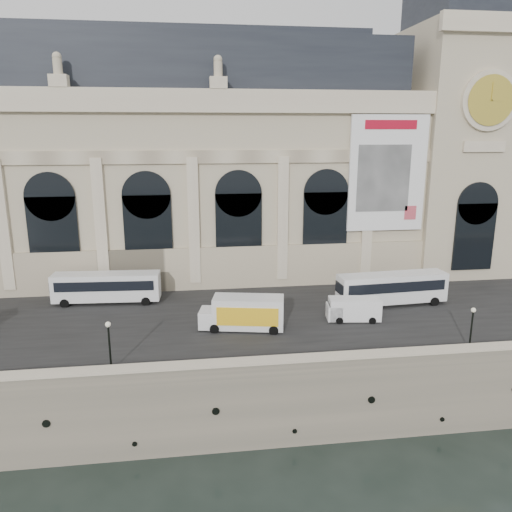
# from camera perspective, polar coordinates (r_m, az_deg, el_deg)

# --- Properties ---
(ground) EXTENTS (260.00, 260.00, 0.00)m
(ground) POSITION_cam_1_polar(r_m,az_deg,el_deg) (40.71, -7.55, -21.68)
(ground) COLOR black
(ground) RESTS_ON ground
(quay) EXTENTS (160.00, 70.00, 6.00)m
(quay) POSITION_cam_1_polar(r_m,az_deg,el_deg) (71.16, -7.81, -2.96)
(quay) COLOR gray
(quay) RESTS_ON ground
(street) EXTENTS (160.00, 24.00, 0.06)m
(street) POSITION_cam_1_polar(r_m,az_deg,el_deg) (50.29, -7.88, -6.63)
(street) COLOR #2D2D2D
(street) RESTS_ON quay
(parapet) EXTENTS (160.00, 1.40, 1.21)m
(parapet) POSITION_cam_1_polar(r_m,az_deg,el_deg) (37.78, -7.88, -12.96)
(parapet) COLOR gray
(parapet) RESTS_ON quay
(museum) EXTENTS (69.00, 18.70, 29.10)m
(museum) POSITION_cam_1_polar(r_m,az_deg,el_deg) (64.39, -13.72, 10.15)
(museum) COLOR #B7A98D
(museum) RESTS_ON quay
(clock_pavilion) EXTENTS (13.00, 14.72, 36.70)m
(clock_pavilion) POSITION_cam_1_polar(r_m,az_deg,el_deg) (69.58, 21.61, 12.90)
(clock_pavilion) COLOR #B7A98D
(clock_pavilion) RESTS_ON quay
(bus_left) EXTENTS (11.20, 3.13, 3.26)m
(bus_left) POSITION_cam_1_polar(r_m,az_deg,el_deg) (54.82, -16.71, -3.36)
(bus_left) COLOR white
(bus_left) RESTS_ON quay
(bus_right) EXTENTS (11.68, 3.33, 3.40)m
(bus_right) POSITION_cam_1_polar(r_m,az_deg,el_deg) (53.77, 15.25, -3.51)
(bus_right) COLOR white
(bus_right) RESTS_ON quay
(van_c) EXTENTS (5.25, 2.59, 2.25)m
(van_c) POSITION_cam_1_polar(r_m,az_deg,el_deg) (48.82, 10.81, -6.00)
(van_c) COLOR white
(van_c) RESTS_ON quay
(box_truck) EXTENTS (7.99, 3.91, 3.09)m
(box_truck) POSITION_cam_1_polar(r_m,az_deg,el_deg) (45.88, -1.42, -6.53)
(box_truck) COLOR white
(box_truck) RESTS_ON quay
(lamp_left) EXTENTS (0.41, 0.41, 4.02)m
(lamp_left) POSITION_cam_1_polar(r_m,az_deg,el_deg) (39.53, -16.38, -9.95)
(lamp_left) COLOR black
(lamp_left) RESTS_ON quay
(lamp_right) EXTENTS (0.39, 0.39, 3.81)m
(lamp_right) POSITION_cam_1_polar(r_m,az_deg,el_deg) (44.93, 23.38, -7.74)
(lamp_right) COLOR black
(lamp_right) RESTS_ON quay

